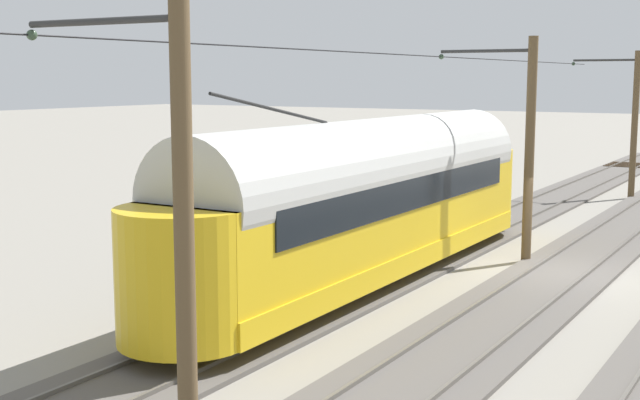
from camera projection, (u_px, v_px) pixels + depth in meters
name	position (u px, v px, depth m)	size (l,w,h in m)	color
ground_plane	(560.00, 276.00, 23.09)	(220.00, 220.00, 0.00)	gray
track_adjacent_siding	(563.00, 272.00, 23.35)	(2.80, 80.00, 0.18)	#56514C
track_third_siding	(425.00, 256.00, 25.45)	(2.80, 80.00, 0.18)	#56514C
vintage_streetcar	(370.00, 197.00, 22.09)	(2.65, 17.57, 4.91)	gold
catenary_pole_foreground	(633.00, 121.00, 37.43)	(3.01, 0.28, 6.52)	brown
catenary_pole_mid_near	(527.00, 145.00, 24.41)	(3.01, 0.28, 6.52)	brown
catenary_pole_mid_far	(178.00, 222.00, 11.39)	(3.01, 0.28, 6.52)	brown
overhead_wire_run	(453.00, 57.00, 26.02)	(2.81, 34.65, 0.18)	black
spare_tie_stack	(427.00, 215.00, 31.68)	(2.40, 2.40, 0.54)	#382819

